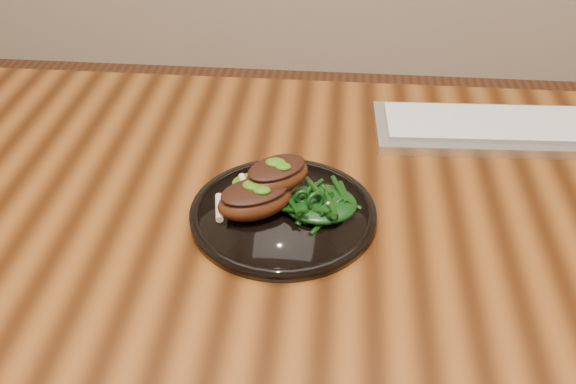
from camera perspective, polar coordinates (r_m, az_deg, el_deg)
The scene contains 7 objects.
desk at distance 0.91m, azimuth 3.49°, elevation -6.35°, with size 1.60×0.80×0.75m.
plate at distance 0.85m, azimuth -0.44°, elevation -1.91°, with size 0.25×0.25×0.01m.
lamb_chop_front at distance 0.82m, azimuth -2.98°, elevation -0.59°, with size 0.12×0.11×0.05m.
lamb_chop_back at distance 0.84m, azimuth -1.05°, elevation 1.55°, with size 0.11×0.10×0.04m.
herb_smear at distance 0.88m, azimuth -2.09°, elevation 0.75°, with size 0.09×0.06×0.01m, color #204C08.
greens_heap at distance 0.83m, azimuth 2.88°, elevation -0.69°, with size 0.10×0.09×0.04m.
keyboard at distance 1.09m, azimuth 20.36°, elevation 5.29°, with size 0.48×0.16×0.02m.
Camera 1 is at (0.01, -0.67, 1.28)m, focal length 40.00 mm.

